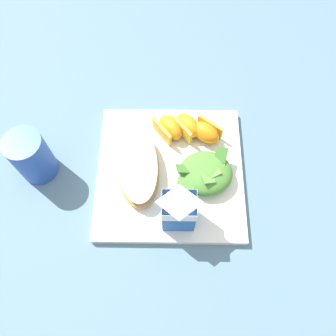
{
  "coord_description": "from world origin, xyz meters",
  "views": [
    {
      "loc": [
        -0.0,
        0.29,
        0.63
      ],
      "look_at": [
        0.0,
        0.0,
        0.03
      ],
      "focal_mm": 37.31,
      "sensor_mm": 36.0,
      "label": 1
    }
  ],
  "objects_px": {
    "milk_carton": "(177,208)",
    "drinking_blue_cup": "(30,157)",
    "white_plate": "(168,172)",
    "orange_wedge_middle": "(185,126)",
    "green_salad_pile": "(204,173)",
    "orange_wedge_front": "(204,132)",
    "orange_wedge_rear": "(166,128)",
    "cheesy_pizza_bread": "(136,165)"
  },
  "relations": [
    {
      "from": "milk_carton",
      "to": "drinking_blue_cup",
      "type": "relative_size",
      "value": 1.01
    },
    {
      "from": "white_plate",
      "to": "orange_wedge_middle",
      "type": "height_order",
      "value": "orange_wedge_middle"
    },
    {
      "from": "green_salad_pile",
      "to": "milk_carton",
      "type": "xyz_separation_m",
      "value": [
        0.05,
        0.08,
        0.04
      ]
    },
    {
      "from": "white_plate",
      "to": "green_salad_pile",
      "type": "distance_m",
      "value": 0.07
    },
    {
      "from": "orange_wedge_front",
      "to": "orange_wedge_rear",
      "type": "height_order",
      "value": "same"
    },
    {
      "from": "white_plate",
      "to": "milk_carton",
      "type": "bearing_deg",
      "value": 99.14
    },
    {
      "from": "milk_carton",
      "to": "drinking_blue_cup",
      "type": "distance_m",
      "value": 0.29
    },
    {
      "from": "green_salad_pile",
      "to": "white_plate",
      "type": "bearing_deg",
      "value": -11.74
    },
    {
      "from": "orange_wedge_middle",
      "to": "drinking_blue_cup",
      "type": "distance_m",
      "value": 0.3
    },
    {
      "from": "cheesy_pizza_bread",
      "to": "orange_wedge_rear",
      "type": "relative_size",
      "value": 2.57
    },
    {
      "from": "white_plate",
      "to": "milk_carton",
      "type": "xyz_separation_m",
      "value": [
        -0.02,
        0.1,
        0.07
      ]
    },
    {
      "from": "white_plate",
      "to": "drinking_blue_cup",
      "type": "xyz_separation_m",
      "value": [
        0.26,
        -0.01,
        0.05
      ]
    },
    {
      "from": "orange_wedge_front",
      "to": "drinking_blue_cup",
      "type": "xyz_separation_m",
      "value": [
        0.33,
        0.07,
        0.02
      ]
    },
    {
      "from": "milk_carton",
      "to": "green_salad_pile",
      "type": "bearing_deg",
      "value": -121.29
    },
    {
      "from": "cheesy_pizza_bread",
      "to": "orange_wedge_middle",
      "type": "relative_size",
      "value": 2.58
    },
    {
      "from": "white_plate",
      "to": "orange_wedge_front",
      "type": "xyz_separation_m",
      "value": [
        -0.07,
        -0.08,
        0.03
      ]
    },
    {
      "from": "cheesy_pizza_bread",
      "to": "drinking_blue_cup",
      "type": "xyz_separation_m",
      "value": [
        0.19,
        -0.01,
        0.02
      ]
    },
    {
      "from": "orange_wedge_rear",
      "to": "drinking_blue_cup",
      "type": "height_order",
      "value": "drinking_blue_cup"
    },
    {
      "from": "orange_wedge_middle",
      "to": "drinking_blue_cup",
      "type": "relative_size",
      "value": 0.64
    },
    {
      "from": "cheesy_pizza_bread",
      "to": "orange_wedge_front",
      "type": "xyz_separation_m",
      "value": [
        -0.13,
        -0.07,
        0.0
      ]
    },
    {
      "from": "orange_wedge_middle",
      "to": "white_plate",
      "type": "bearing_deg",
      "value": 69.36
    },
    {
      "from": "orange_wedge_front",
      "to": "cheesy_pizza_bread",
      "type": "bearing_deg",
      "value": 29.61
    },
    {
      "from": "cheesy_pizza_bread",
      "to": "drinking_blue_cup",
      "type": "distance_m",
      "value": 0.2
    },
    {
      "from": "green_salad_pile",
      "to": "orange_wedge_middle",
      "type": "xyz_separation_m",
      "value": [
        0.03,
        -0.1,
        -0.0
      ]
    },
    {
      "from": "milk_carton",
      "to": "orange_wedge_rear",
      "type": "bearing_deg",
      "value": -83.27
    },
    {
      "from": "orange_wedge_rear",
      "to": "drinking_blue_cup",
      "type": "xyz_separation_m",
      "value": [
        0.25,
        0.08,
        0.02
      ]
    },
    {
      "from": "cheesy_pizza_bread",
      "to": "milk_carton",
      "type": "bearing_deg",
      "value": 127.9
    },
    {
      "from": "milk_carton",
      "to": "orange_wedge_rear",
      "type": "height_order",
      "value": "milk_carton"
    },
    {
      "from": "orange_wedge_front",
      "to": "orange_wedge_middle",
      "type": "relative_size",
      "value": 1.01
    },
    {
      "from": "white_plate",
      "to": "orange_wedge_rear",
      "type": "distance_m",
      "value": 0.09
    },
    {
      "from": "white_plate",
      "to": "cheesy_pizza_bread",
      "type": "height_order",
      "value": "cheesy_pizza_bread"
    },
    {
      "from": "white_plate",
      "to": "orange_wedge_front",
      "type": "height_order",
      "value": "orange_wedge_front"
    },
    {
      "from": "milk_carton",
      "to": "drinking_blue_cup",
      "type": "xyz_separation_m",
      "value": [
        0.27,
        -0.1,
        -0.02
      ]
    },
    {
      "from": "milk_carton",
      "to": "orange_wedge_middle",
      "type": "bearing_deg",
      "value": -95.43
    },
    {
      "from": "milk_carton",
      "to": "drinking_blue_cup",
      "type": "bearing_deg",
      "value": -21.01
    },
    {
      "from": "drinking_blue_cup",
      "to": "green_salad_pile",
      "type": "bearing_deg",
      "value": 176.38
    },
    {
      "from": "white_plate",
      "to": "cheesy_pizza_bread",
      "type": "relative_size",
      "value": 1.57
    },
    {
      "from": "cheesy_pizza_bread",
      "to": "milk_carton",
      "type": "distance_m",
      "value": 0.13
    },
    {
      "from": "white_plate",
      "to": "cheesy_pizza_bread",
      "type": "bearing_deg",
      "value": -0.73
    },
    {
      "from": "white_plate",
      "to": "orange_wedge_middle",
      "type": "distance_m",
      "value": 0.1
    },
    {
      "from": "cheesy_pizza_bread",
      "to": "green_salad_pile",
      "type": "height_order",
      "value": "green_salad_pile"
    },
    {
      "from": "milk_carton",
      "to": "orange_wedge_front",
      "type": "height_order",
      "value": "milk_carton"
    }
  ]
}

